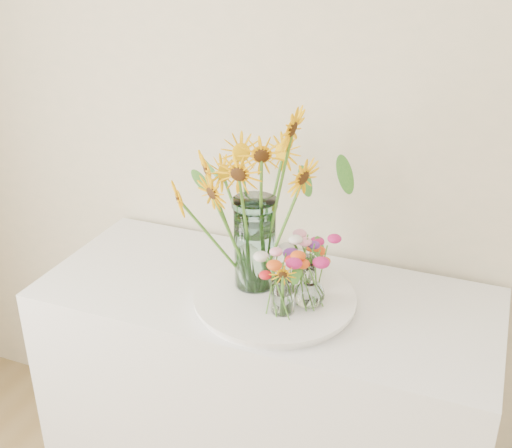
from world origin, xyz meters
The scene contains 10 objects.
counter centered at (-0.42, 1.93, 0.45)m, with size 1.40×0.60×0.90m, color white.
tray centered at (-0.37, 1.87, 0.91)m, with size 0.46×0.46×0.03m, color white.
mason_jar centered at (-0.45, 1.92, 1.07)m, with size 0.12×0.12×0.29m, color #A1D0CB.
sunflower_bouquet centered at (-0.45, 1.92, 1.21)m, with size 0.75×0.75×0.57m, color #F3AC05, non-canonical shape.
small_vase_a centered at (-0.32, 1.80, 0.98)m, with size 0.06×0.06×0.11m, color white.
wildflower_posy_a centered at (-0.32, 1.80, 1.03)m, with size 0.19×0.19×0.20m, color #E14D13, non-canonical shape.
small_vase_b centered at (-0.27, 1.87, 0.99)m, with size 0.09×0.09×0.13m, color white, non-canonical shape.
wildflower_posy_b centered at (-0.27, 1.87, 1.03)m, with size 0.20×0.20×0.22m, color #E14D13, non-canonical shape.
small_vase_c centered at (-0.31, 1.96, 0.98)m, with size 0.06×0.06×0.10m, color white.
wildflower_posy_c centered at (-0.31, 1.96, 1.02)m, with size 0.17×0.17×0.19m, color #E14D13, non-canonical shape.
Camera 1 is at (0.17, 0.36, 1.94)m, focal length 45.00 mm.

